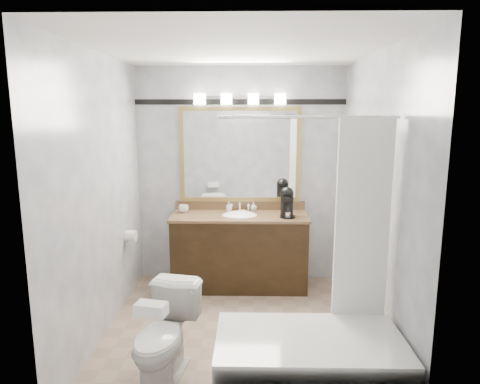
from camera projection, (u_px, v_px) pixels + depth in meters
room at (237, 198)px, 3.73m from camera, size 2.42×2.62×2.52m
vanity at (239, 249)px, 4.88m from camera, size 1.53×0.58×0.97m
mirror at (240, 155)px, 4.94m from camera, size 1.40×0.04×1.10m
vanity_light_bar at (240, 99)px, 4.77m from camera, size 1.02×0.14×0.12m
accent_stripe at (240, 102)px, 4.85m from camera, size 2.40×0.01×0.06m
bathtub at (312, 358)px, 3.01m from camera, size 1.30×0.75×1.96m
tp_roll at (131, 236)px, 4.51m from camera, size 0.11×0.12×0.12m
toilet at (164, 337)px, 3.16m from camera, size 0.52×0.75×0.70m
tissue_box at (151, 309)px, 2.73m from camera, size 0.22×0.15×0.08m
coffee_maker at (287, 201)px, 4.70m from camera, size 0.17×0.22×0.33m
cup_left at (184, 209)px, 4.91m from camera, size 0.13×0.13×0.09m
soap_bottle_a at (229, 207)px, 4.97m from camera, size 0.06×0.06×0.11m
soap_bottle_b at (254, 207)px, 5.00m from camera, size 0.08×0.08×0.09m
soap_bar at (242, 211)px, 4.92m from camera, size 0.09×0.07×0.03m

